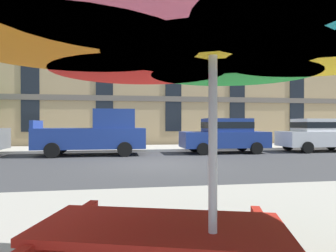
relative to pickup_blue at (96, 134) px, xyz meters
name	(u,v)px	position (x,y,z in m)	size (l,w,h in m)	color
ground_plane	(156,164)	(2.43, -3.70, -1.03)	(120.00, 120.00, 0.00)	#38383A
sidewalk_far	(142,148)	(2.43, 3.10, -0.97)	(56.00, 3.60, 0.12)	#B2ADA3
apartment_building	(135,49)	(2.43, 11.29, 6.97)	(45.92, 12.08, 16.00)	tan
pickup_blue	(96,134)	(0.00, 0.00, 0.00)	(5.10, 2.12, 2.20)	navy
sedan_blue	(225,135)	(6.47, 0.00, -0.08)	(4.40, 1.98, 1.78)	navy
sedan_white	(319,134)	(11.85, 0.00, -0.08)	(4.40, 1.98, 1.78)	silver
patio_umbrella	(213,26)	(1.73, -12.70, 1.13)	(3.33, 3.09, 2.42)	silver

